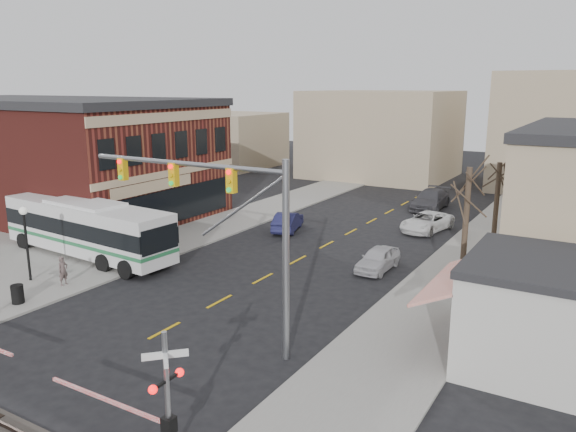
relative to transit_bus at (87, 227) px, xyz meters
The scene contains 18 objects.
ground 14.28m from the transit_bus, 33.63° to the right, with size 160.00×160.00×0.00m, color black.
sidewalk_west 12.51m from the transit_bus, 79.36° to the left, with size 5.00×60.00×0.12m, color gray.
sidewalk_east 24.58m from the transit_bus, 29.74° to the left, with size 5.00×60.00×0.12m, color gray.
brick_building 17.49m from the transit_bus, 151.77° to the left, with size 30.40×15.40×9.60m.
tree_east_a 22.72m from the transit_bus, 10.58° to the left, with size 0.28×0.28×6.75m.
tree_east_b 24.80m from the transit_bus, 24.23° to the left, with size 0.28×0.28×6.30m.
tree_east_c 29.19m from the transit_bus, 38.56° to the left, with size 0.28×0.28×7.20m.
transit_bus is the anchor object (origin of this frame).
traffic_signal_mast 16.36m from the transit_bus, 19.43° to the right, with size 10.06×0.30×8.00m.
rr_crossing_east 21.47m from the transit_bus, 34.99° to the right, with size 5.60×1.36×4.00m.
street_lamp 5.11m from the transit_bus, 78.29° to the right, with size 0.44×0.44×4.16m.
trash_bin 8.20m from the transit_bus, 64.48° to the right, with size 0.60×0.60×0.94m, color black.
car_a 18.20m from the transit_bus, 22.41° to the left, with size 1.62×4.02×1.37m, color #B7B6BB.
car_b 14.32m from the transit_bus, 58.19° to the left, with size 1.51×4.33×1.43m, color #1C1D47.
car_c 23.97m from the transit_bus, 46.35° to the left, with size 2.33×5.06×1.41m, color white.
car_d 28.90m from the transit_bus, 59.95° to the left, with size 2.37×5.83×1.69m, color #403F44.
pedestrian_near 5.59m from the transit_bus, 53.61° to the right, with size 0.58×0.38×1.59m, color brown.
pedestrian_far 1.27m from the transit_bus, 35.37° to the right, with size 0.74×0.58×1.53m, color #393761.
Camera 1 is at (16.53, -15.11, 10.67)m, focal length 35.00 mm.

